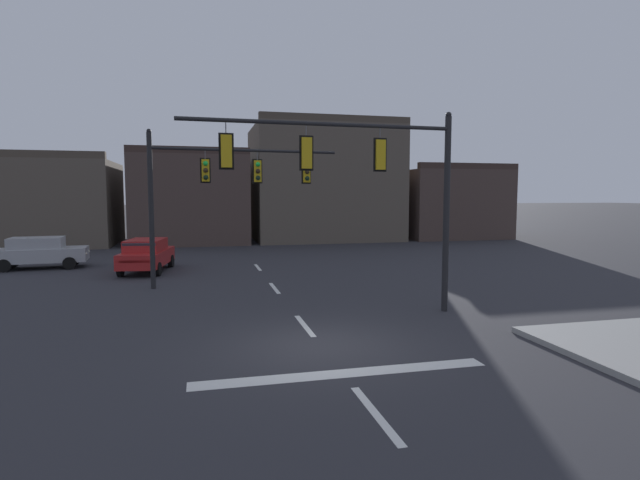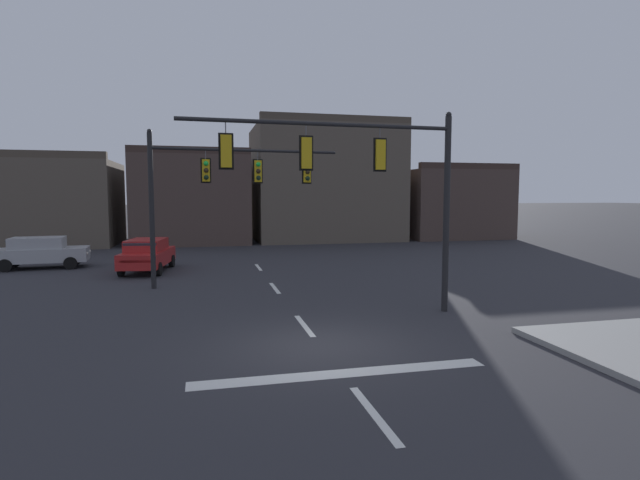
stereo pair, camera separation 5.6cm
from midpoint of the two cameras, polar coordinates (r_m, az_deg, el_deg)
ground_plane at (r=12.74m, az=-0.03°, el=-12.00°), size 400.00×400.00×0.00m
stop_bar_paint at (r=10.91m, az=2.51°, el=-14.98°), size 6.40×0.50×0.01m
lane_centreline at (r=14.62m, az=-1.88°, el=-9.73°), size 0.16×26.40×0.01m
signal_mast_near_side at (r=15.32m, az=4.95°, el=7.76°), size 8.41×0.50×6.37m
signal_mast_far_side at (r=21.11m, az=-11.79°, el=6.53°), size 7.81×0.71×6.36m
car_lot_nearside at (r=29.36m, az=-29.45°, el=-1.19°), size 4.57×2.23×1.61m
car_lot_middle at (r=25.96m, az=-19.25°, el=-1.56°), size 2.43×4.63×1.61m
building_row at (r=42.11m, az=-7.01°, el=5.09°), size 43.53×11.58×9.88m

